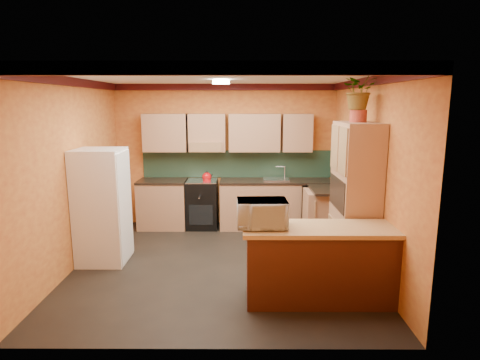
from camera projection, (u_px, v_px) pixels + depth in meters
name	position (u px, v px, depth m)	size (l,w,h in m)	color
room_shell	(222.00, 121.00, 5.83)	(4.24, 4.24, 2.72)	black
base_cabinets_back	(235.00, 205.00, 7.63)	(3.65, 0.60, 0.88)	#A97559
countertop_back	(235.00, 181.00, 7.55)	(3.65, 0.62, 0.04)	black
stove	(202.00, 204.00, 7.63)	(0.58, 0.58, 0.91)	black
kettle	(207.00, 176.00, 7.48)	(0.17, 0.17, 0.18)	red
sink	(276.00, 179.00, 7.54)	(0.48, 0.40, 0.03)	silver
base_cabinets_right	(328.00, 216.00, 6.87)	(0.60, 0.80, 0.88)	#A97559
countertop_right	(329.00, 190.00, 6.78)	(0.62, 0.80, 0.04)	black
fridge	(102.00, 206.00, 5.90)	(0.68, 0.66, 1.70)	white
pantry	(355.00, 200.00, 5.44)	(0.48, 0.90, 2.10)	#A97559
fern_pot	(358.00, 116.00, 5.28)	(0.22, 0.22, 0.16)	#A13727
fern	(360.00, 90.00, 5.21)	(0.47, 0.41, 0.52)	#A97559
breakfast_bar	(323.00, 266.00, 4.76)	(1.80, 0.55, 0.88)	#4D1D11
bar_top	(324.00, 229.00, 4.67)	(1.90, 0.65, 0.05)	tan
microwave	(262.00, 213.00, 4.64)	(0.58, 0.39, 0.32)	white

